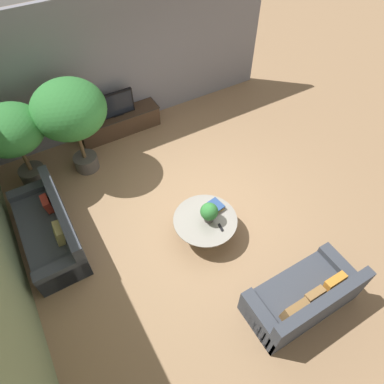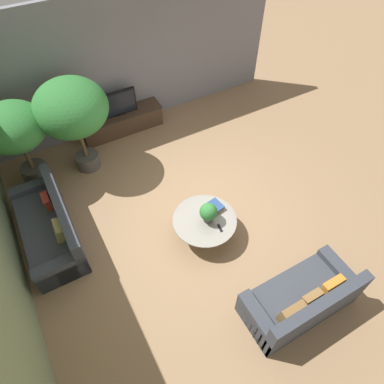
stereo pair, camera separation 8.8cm
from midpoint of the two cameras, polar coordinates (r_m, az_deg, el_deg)
name	(u,v)px [view 2 (the right image)]	position (r m, az deg, el deg)	size (l,w,h in m)	color
ground_plane	(195,209)	(6.74, 0.95, -2.90)	(24.00, 24.00, 0.00)	#9E7A56
back_wall_stone	(122,63)	(8.07, -11.21, 20.33)	(7.40, 0.12, 3.00)	gray
media_console	(122,122)	(8.41, -11.31, 11.39)	(1.93, 0.50, 0.49)	#473323
television	(118,103)	(8.10, -11.87, 14.26)	(0.83, 0.13, 0.58)	black
coffee_table	(204,224)	(6.16, 2.50, -5.31)	(1.14, 1.14, 0.44)	black
couch_by_wall	(50,228)	(6.63, -22.19, -5.52)	(0.84, 2.08, 0.84)	#3D424C
couch_near_entry	(301,300)	(5.76, 18.17, -16.75)	(1.76, 0.84, 0.84)	#3D424C
potted_palm_tall	(15,131)	(7.09, -27.14, 9.00)	(1.20, 1.20, 1.85)	#514C47
potted_palm_corner	(72,110)	(6.92, -19.06, 12.79)	(1.39, 1.39, 2.06)	#514C47
potted_plant_tabletop	(208,212)	(5.87, 3.19, -3.42)	(0.31, 0.31, 0.40)	#514C47
book_stack	(216,206)	(6.19, 4.43, -2.34)	(0.24, 0.30, 0.09)	gold
remote_black	(220,228)	(5.96, 5.10, -5.99)	(0.04, 0.16, 0.02)	black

